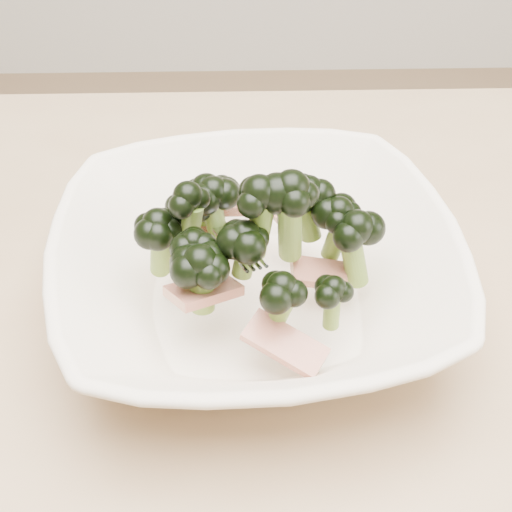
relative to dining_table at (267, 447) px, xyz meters
name	(u,v)px	position (x,y,z in m)	size (l,w,h in m)	color
dining_table	(267,447)	(0.00, 0.00, 0.00)	(1.20, 0.80, 0.75)	tan
broccoli_dish	(255,266)	(-0.01, 0.06, 0.14)	(0.32, 0.32, 0.13)	white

